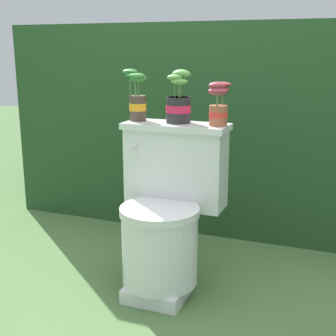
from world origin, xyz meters
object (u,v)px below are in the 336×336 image
object	(u,v)px
potted_plant_left	(137,98)
potted_plant_midleft	(179,102)
toilet	(167,214)
potted_plant_middle	(219,105)

from	to	relation	value
potted_plant_left	potted_plant_midleft	xyz separation A→B (m)	(0.22, 0.01, -0.01)
toilet	potted_plant_midleft	xyz separation A→B (m)	(0.01, 0.15, 0.52)
toilet	potted_plant_left	world-z (taller)	potted_plant_left
toilet	potted_plant_midleft	size ratio (longest dim) A/B	3.14
potted_plant_left	potted_plant_midleft	size ratio (longest dim) A/B	1.00
toilet	potted_plant_midleft	world-z (taller)	potted_plant_midleft
potted_plant_left	potted_plant_midleft	distance (m)	0.22
toilet	potted_plant_left	xyz separation A→B (m)	(-0.21, 0.14, 0.54)
potted_plant_midleft	potted_plant_middle	world-z (taller)	potted_plant_midleft
potted_plant_left	potted_plant_middle	distance (m)	0.42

